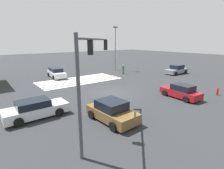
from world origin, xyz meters
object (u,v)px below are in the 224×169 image
at_px(car_4, 112,111).
at_px(pedestrian, 123,69).
at_px(street_light_pole_a, 115,45).
at_px(car_3, 177,70).
at_px(car_5, 56,73).
at_px(car_1, 181,91).
at_px(traffic_signal_mast, 91,63).
at_px(car_2, 36,109).
at_px(fire_hydrant, 217,91).

xyz_separation_m(car_4, pedestrian, (-13.18, -13.85, 0.19)).
relative_size(car_4, street_light_pole_a, 0.50).
distance_m(car_3, pedestrian, 9.72).
height_order(car_3, street_light_pole_a, street_light_pole_a).
distance_m(car_5, pedestrian, 11.53).
relative_size(car_1, car_5, 0.85).
bearing_deg(car_5, car_1, 24.07).
bearing_deg(pedestrian, street_light_pole_a, -150.28).
bearing_deg(traffic_signal_mast, car_2, 70.48).
bearing_deg(car_5, traffic_signal_mast, -9.27).
bearing_deg(car_5, car_2, -21.67).
relative_size(traffic_signal_mast, car_3, 1.27).
distance_m(car_2, fire_hydrant, 18.52).
bearing_deg(car_5, car_3, 65.85).
height_order(car_3, fire_hydrant, car_3).
height_order(car_5, pedestrian, pedestrian).
xyz_separation_m(car_5, fire_hydrant, (-10.62, 20.21, -0.32)).
relative_size(car_3, pedestrian, 2.95).
xyz_separation_m(traffic_signal_mast, car_3, (-23.09, -8.82, -3.84)).
distance_m(car_1, pedestrian, 14.58).
relative_size(car_3, street_light_pole_a, 0.58).
distance_m(car_1, car_2, 14.06).
bearing_deg(car_4, pedestrian, 133.58).
bearing_deg(car_1, car_3, -51.30).
bearing_deg(car_4, traffic_signal_mast, -73.59).
relative_size(car_1, car_2, 0.90).
bearing_deg(car_5, fire_hydrant, 32.04).
bearing_deg(car_4, car_1, 86.36).
bearing_deg(car_4, fire_hydrant, 78.18).
bearing_deg(car_4, car_3, 108.22).
height_order(traffic_signal_mast, car_5, traffic_signal_mast).
relative_size(traffic_signal_mast, car_4, 1.47).
bearing_deg(fire_hydrant, car_3, -127.89).
xyz_separation_m(traffic_signal_mast, car_4, (-2.08, -0.73, -3.83)).
relative_size(car_4, fire_hydrant, 4.89).
height_order(car_5, fire_hydrant, car_5).
bearing_deg(traffic_signal_mast, street_light_pole_a, 3.22).
xyz_separation_m(street_light_pole_a, fire_hydrant, (1.32, 19.80, -4.61)).
distance_m(traffic_signal_mast, car_3, 25.01).
distance_m(car_2, pedestrian, 20.09).
height_order(car_4, car_5, car_4).
height_order(car_2, car_3, car_3).
bearing_deg(car_3, pedestrian, -36.53).
height_order(car_2, fire_hydrant, car_2).
xyz_separation_m(car_5, pedestrian, (-10.70, 4.29, 0.17)).
relative_size(car_2, car_5, 0.95).
bearing_deg(car_4, street_light_pole_a, 138.05).
distance_m(traffic_signal_mast, car_5, 19.78).
bearing_deg(fire_hydrant, street_light_pole_a, -93.81).
bearing_deg(car_3, car_2, 8.81).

